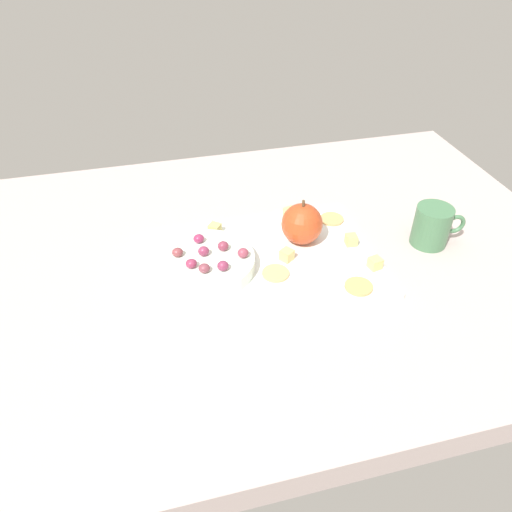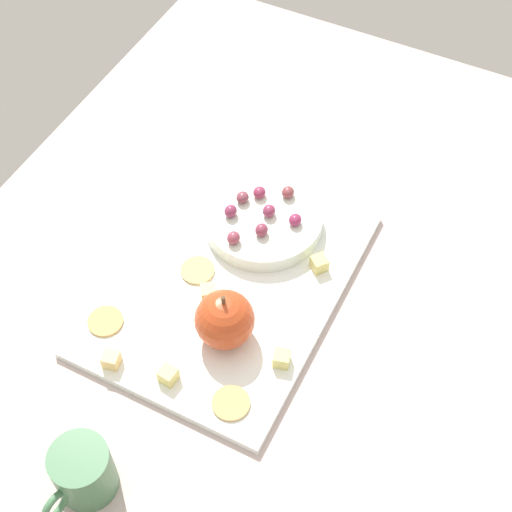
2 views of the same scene
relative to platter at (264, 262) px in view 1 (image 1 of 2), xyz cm
name	(u,v)px [view 1 (image 1 of 2)]	position (x,y,z in cm)	size (l,w,h in cm)	color
table	(261,265)	(-0.30, -2.82, -3.05)	(118.61, 83.50, 4.90)	#BEABA7
platter	(264,262)	(0.00, 0.00, 0.00)	(39.76, 28.72, 1.20)	white
serving_dish	(206,263)	(10.23, 0.10, 1.83)	(16.72, 16.72, 2.46)	white
apple_whole	(302,224)	(-8.19, -3.72, 4.40)	(7.59, 7.59, 7.59)	#C3441F
apple_stem	(303,203)	(-8.19, -3.72, 8.79)	(0.50, 0.50, 1.20)	brown
cheese_cube_0	(290,213)	(-8.48, -11.78, 1.61)	(2.01, 2.01, 2.01)	#E0D275
cheese_cube_1	(215,229)	(6.95, -10.01, 1.61)	(2.01, 2.01, 2.01)	#E0D371
cheese_cube_2	(287,255)	(-3.96, 1.05, 1.61)	(2.01, 2.01, 2.01)	#E0C877
cheese_cube_3	(351,240)	(-16.80, -0.43, 1.61)	(2.01, 2.01, 2.01)	#E9D570
cheese_cube_4	(375,263)	(-18.12, 6.96, 1.61)	(2.01, 2.01, 2.01)	#F2C975
cracker_0	(276,273)	(-0.96, 4.46, 0.80)	(4.69, 4.69, 0.40)	tan
cracker_1	(359,286)	(-13.41, 11.10, 0.80)	(4.69, 4.69, 0.40)	tan
cracker_2	(332,219)	(-16.32, -8.82, 0.80)	(4.69, 4.69, 0.40)	tan
grape_0	(243,253)	(4.04, 1.51, 3.94)	(1.93, 1.73, 1.76)	#943E51
grape_1	(223,246)	(6.95, -1.26, 3.93)	(1.93, 1.73, 1.74)	#88344A
grape_2	(199,239)	(10.70, -4.56, 3.85)	(1.93, 1.73, 1.59)	#942D54
grape_3	(191,264)	(12.99, 2.09, 3.84)	(1.93, 1.73, 1.57)	#933050
grape_4	(204,251)	(10.47, -0.66, 3.92)	(1.93, 1.73, 1.73)	#8F3455
grape_5	(204,268)	(11.09, 3.80, 3.84)	(1.93, 1.73, 1.56)	brown
grape_6	(177,252)	(14.83, -1.50, 3.85)	(1.93, 1.73, 1.59)	brown
grape_7	(223,266)	(8.02, 4.06, 3.93)	(1.93, 1.73, 1.75)	#893252
cup	(432,226)	(-32.06, 1.23, 3.25)	(9.96, 6.76, 7.70)	#477750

